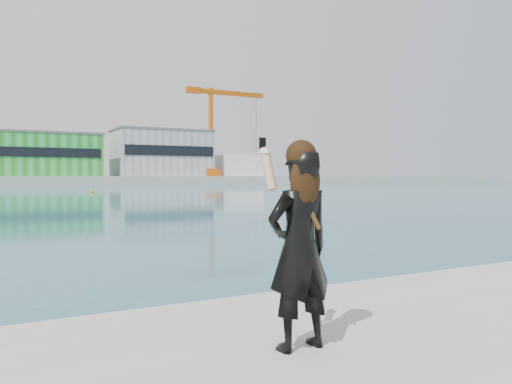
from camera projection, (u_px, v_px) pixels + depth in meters
warehouse_green at (34, 154)px, 120.56m from camera, size 30.60×16.36×10.50m
warehouse_grey_right at (162, 153)px, 135.70m from camera, size 25.50×15.35×12.50m
ancillary_shed at (237, 166)px, 144.49m from camera, size 12.00×10.00×6.00m
dock_crane at (215, 128)px, 136.47m from camera, size 23.00×4.00×24.00m
flagpole_right at (99, 158)px, 121.13m from camera, size 1.28×0.16×8.00m
buoy_near at (92, 193)px, 63.04m from camera, size 0.50×0.50×0.50m
woman at (300, 243)px, 3.80m from camera, size 0.58×0.41×1.63m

